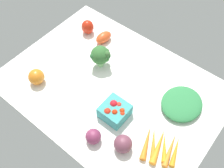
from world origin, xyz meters
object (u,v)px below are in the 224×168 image
object	(u,v)px
leafy_greens_clump	(182,104)
roma_tomato	(104,37)
red_onion_near_basket	(123,144)
heirloom_tomato_orange	(36,77)
bell_pepper_red	(88,27)
red_onion_center	(93,136)
broccoli_head	(101,55)
berry_basket	(115,111)
carrot_bunch	(160,146)

from	to	relation	value
leafy_greens_clump	roma_tomato	distance (cm)	55.97
red_onion_near_basket	heirloom_tomato_orange	bearing A→B (deg)	-0.83
bell_pepper_red	red_onion_center	world-z (taller)	bell_pepper_red
heirloom_tomato_orange	broccoli_head	distance (cm)	33.16
berry_basket	red_onion_center	xyz separation A→B (cm)	(-0.55, 15.11, -0.35)
bell_pepper_red	roma_tomato	xyz separation A→B (cm)	(-11.43, -0.37, -1.27)
broccoli_head	leafy_greens_clump	bearing A→B (deg)	-174.23
berry_basket	carrot_bunch	bearing A→B (deg)	179.27
leafy_greens_clump	berry_basket	bearing A→B (deg)	47.97
carrot_bunch	bell_pepper_red	size ratio (longest dim) A/B	2.33
heirloom_tomato_orange	red_onion_near_basket	distance (cm)	53.71
red_onion_center	roma_tomato	xyz separation A→B (cm)	(34.76, -47.93, -0.50)
carrot_bunch	red_onion_near_basket	size ratio (longest dim) A/B	2.48
red_onion_center	broccoli_head	xyz separation A→B (cm)	(24.45, -33.78, 4.27)
leafy_greens_clump	broccoli_head	distance (cm)	45.40
bell_pepper_red	roma_tomato	distance (cm)	11.51
leafy_greens_clump	red_onion_near_basket	world-z (taller)	red_onion_near_basket
heirloom_tomato_orange	broccoli_head	size ratio (longest dim) A/B	0.63
bell_pepper_red	broccoli_head	xyz separation A→B (cm)	(-21.74, 13.78, 3.49)
red_onion_near_basket	carrot_bunch	bearing A→B (deg)	-141.07
red_onion_center	red_onion_near_basket	distance (cm)	12.83
red_onion_center	leafy_greens_clump	distance (cm)	43.41
carrot_bunch	leafy_greens_clump	xyz separation A→B (cm)	(3.47, -23.51, 0.71)
heirloom_tomato_orange	bell_pepper_red	bearing A→B (deg)	-84.16
bell_pepper_red	leafy_greens_clump	bearing A→B (deg)	172.09
carrot_bunch	red_onion_near_basket	distance (cm)	15.71
red_onion_near_basket	leafy_greens_clump	bearing A→B (deg)	-104.48
leafy_greens_clump	red_onion_near_basket	bearing A→B (deg)	75.52
bell_pepper_red	leafy_greens_clump	distance (cm)	67.23
roma_tomato	heirloom_tomato_orange	bearing A→B (deg)	-1.50
red_onion_near_basket	roma_tomato	size ratio (longest dim) A/B	0.78
red_onion_center	heirloom_tomato_orange	bearing A→B (deg)	-7.93
carrot_bunch	bell_pepper_red	bearing A→B (deg)	-25.07
carrot_bunch	berry_basket	world-z (taller)	berry_basket
red_onion_near_basket	roma_tomato	world-z (taller)	red_onion_near_basket
leafy_greens_clump	heirloom_tomato_orange	bearing A→B (deg)	27.54
red_onion_near_basket	broccoli_head	xyz separation A→B (cm)	(36.23, -28.72, 3.75)
leafy_greens_clump	broccoli_head	xyz separation A→B (cm)	(44.82, 4.53, 5.59)
broccoli_head	heirloom_tomato_orange	bearing A→B (deg)	58.00
berry_basket	broccoli_head	size ratio (longest dim) A/B	0.93
bell_pepper_red	red_onion_near_basket	distance (cm)	71.88
leafy_greens_clump	bell_pepper_red	bearing A→B (deg)	-7.91
carrot_bunch	red_onion_center	world-z (taller)	red_onion_center
berry_basket	red_onion_center	size ratio (longest dim) A/B	1.73
red_onion_center	bell_pepper_red	bearing A→B (deg)	-45.84
heirloom_tomato_orange	roma_tomato	xyz separation A→B (cm)	(-7.16, -42.09, -1.08)
bell_pepper_red	berry_basket	xyz separation A→B (cm)	(-45.64, 32.45, -0.43)
red_onion_near_basket	bell_pepper_red	bearing A→B (deg)	-36.25
red_onion_near_basket	roma_tomato	bearing A→B (deg)	-42.65
red_onion_center	roma_tomato	world-z (taller)	red_onion_center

